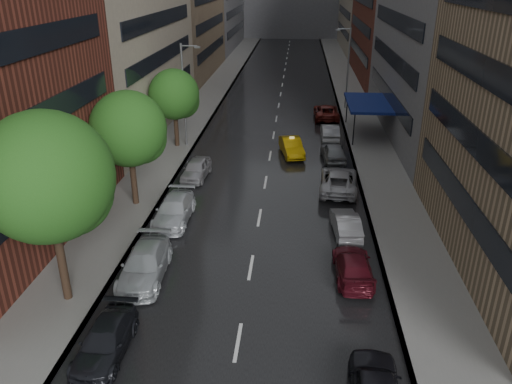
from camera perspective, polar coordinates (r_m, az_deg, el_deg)
road at (r=64.70m, az=2.77°, el=10.71°), size 14.00×140.00×0.01m
sidewalk_left at (r=65.61m, az=-5.25°, el=10.89°), size 4.00×140.00×0.15m
sidewalk_right at (r=65.00m, az=10.85°, el=10.45°), size 4.00×140.00×0.15m
tree_near at (r=23.61m, az=-22.83°, el=1.54°), size 5.92×5.92×9.44m
tree_mid at (r=33.41m, az=-14.39°, el=6.98°), size 4.96×4.96×7.90m
tree_far at (r=45.12m, az=-9.35°, el=10.93°), size 4.43×4.43×7.07m
taxi at (r=43.66m, az=4.10°, el=5.18°), size 2.48×4.76×1.49m
parked_cars_left at (r=29.66m, az=-10.70°, el=-4.64°), size 2.43×24.10×1.55m
parked_cars_right at (r=38.47m, az=9.23°, el=2.31°), size 3.06×44.83×1.59m
street_lamp_left at (r=45.18m, az=-8.17°, el=11.10°), size 1.74×0.22×9.00m
street_lamp_right at (r=59.05m, az=10.40°, el=13.93°), size 1.74×0.22×9.00m
awning at (r=49.81m, az=12.67°, el=9.87°), size 4.00×8.00×3.12m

